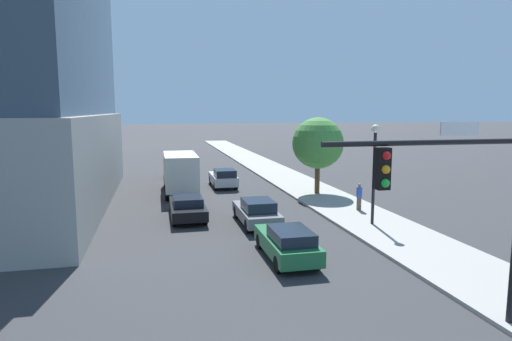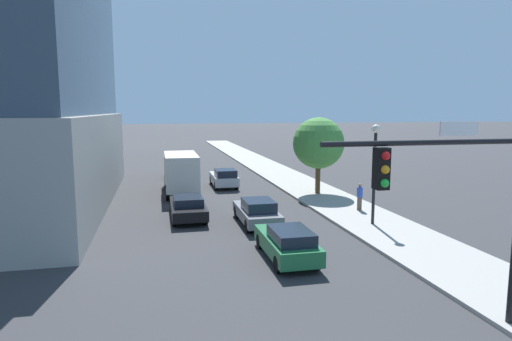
% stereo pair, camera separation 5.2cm
% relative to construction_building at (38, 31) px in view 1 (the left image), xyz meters
% --- Properties ---
extents(sidewalk, '(4.17, 120.00, 0.15)m').
position_rel_construction_building_xyz_m(sidewalk, '(25.10, -33.53, -15.63)').
color(sidewalk, '#9E9B93').
rests_on(sidewalk, ground).
extents(construction_building, '(15.51, 14.67, 38.95)m').
position_rel_construction_building_xyz_m(construction_building, '(0.00, 0.00, 0.00)').
color(construction_building, '#B2AFA8').
rests_on(construction_building, ground).
extents(traffic_light_pole, '(5.87, 0.48, 5.93)m').
position_rel_construction_building_xyz_m(traffic_light_pole, '(21.50, -50.08, -11.58)').
color(traffic_light_pole, black).
rests_on(traffic_light_pole, sidewalk).
extents(street_lamp, '(0.44, 0.44, 5.24)m').
position_rel_construction_building_xyz_m(street_lamp, '(24.80, -39.24, -12.08)').
color(street_lamp, black).
rests_on(street_lamp, sidewalk).
extents(street_tree, '(3.68, 3.68, 5.47)m').
position_rel_construction_building_xyz_m(street_tree, '(25.06, -30.36, -11.94)').
color(street_tree, brown).
rests_on(street_tree, sidewalk).
extents(car_silver, '(1.83, 4.32, 1.54)m').
position_rel_construction_building_xyz_m(car_silver, '(18.91, -25.65, -14.94)').
color(car_silver, '#B7B7BC').
rests_on(car_silver, ground).
extents(car_black, '(1.89, 4.80, 1.32)m').
position_rel_construction_building_xyz_m(car_black, '(15.40, -35.30, -15.03)').
color(car_black, black).
rests_on(car_black, ground).
extents(car_blue, '(1.87, 4.38, 1.31)m').
position_rel_construction_building_xyz_m(car_blue, '(15.40, -20.13, -15.05)').
color(car_blue, '#233D9E').
rests_on(car_blue, ground).
extents(car_green, '(1.76, 4.41, 1.41)m').
position_rel_construction_building_xyz_m(car_green, '(18.91, -43.22, -14.99)').
color(car_green, '#1E6638').
rests_on(car_green, ground).
extents(car_gray, '(1.82, 4.60, 1.44)m').
position_rel_construction_building_xyz_m(car_gray, '(18.91, -37.57, -14.99)').
color(car_gray, slate).
rests_on(car_gray, ground).
extents(box_truck, '(2.27, 7.73, 3.03)m').
position_rel_construction_building_xyz_m(box_truck, '(15.40, -27.60, -13.98)').
color(box_truck, silver).
rests_on(box_truck, ground).
extents(pedestrian_blue_shirt, '(0.34, 0.34, 1.61)m').
position_rel_construction_building_xyz_m(pedestrian_blue_shirt, '(25.57, -36.10, -14.74)').
color(pedestrian_blue_shirt, brown).
rests_on(pedestrian_blue_shirt, sidewalk).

